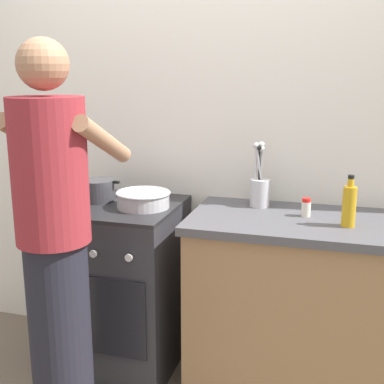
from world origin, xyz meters
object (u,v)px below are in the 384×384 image
(mixing_bowl, at_px, (143,199))
(person, at_px, (56,250))
(utensil_crock, at_px, (260,187))
(spice_bottle, at_px, (306,208))
(oil_bottle, at_px, (349,205))
(stove_range, at_px, (122,285))
(pot, at_px, (98,190))

(mixing_bowl, relative_size, person, 0.16)
(utensil_crock, height_order, spice_bottle, utensil_crock)
(mixing_bowl, relative_size, utensil_crock, 0.84)
(mixing_bowl, height_order, person, person)
(oil_bottle, bearing_deg, stove_range, 176.85)
(stove_range, bearing_deg, spice_bottle, 3.00)
(person, bearing_deg, mixing_bowl, 75.29)
(mixing_bowl, bearing_deg, utensil_crock, 18.51)
(stove_range, distance_m, oil_bottle, 1.26)
(spice_bottle, distance_m, oil_bottle, 0.23)
(oil_bottle, height_order, person, person)
(pot, height_order, person, person)
(person, bearing_deg, utensil_crock, 47.27)
(utensil_crock, relative_size, oil_bottle, 1.42)
(oil_bottle, bearing_deg, utensil_crock, 151.70)
(pot, relative_size, oil_bottle, 1.07)
(pot, bearing_deg, spice_bottle, 0.52)
(mixing_bowl, height_order, oil_bottle, oil_bottle)
(pot, height_order, mixing_bowl, pot)
(stove_range, xyz_separation_m, mixing_bowl, (0.14, -0.02, 0.50))
(utensil_crock, xyz_separation_m, spice_bottle, (0.24, -0.12, -0.06))
(mixing_bowl, xyz_separation_m, oil_bottle, (0.99, -0.04, 0.05))
(spice_bottle, height_order, oil_bottle, oil_bottle)
(pot, distance_m, oil_bottle, 1.28)
(mixing_bowl, distance_m, oil_bottle, 1.00)
(oil_bottle, distance_m, person, 1.27)
(pot, xyz_separation_m, mixing_bowl, (0.28, -0.06, -0.01))
(stove_range, height_order, person, person)
(mixing_bowl, distance_m, person, 0.61)
(utensil_crock, height_order, person, person)
(pot, relative_size, utensil_crock, 0.75)
(person, bearing_deg, stove_range, 88.70)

